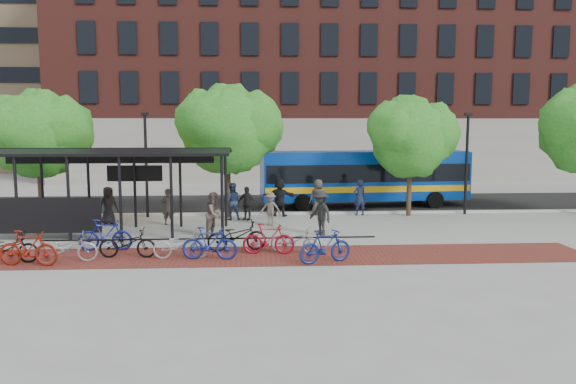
{
  "coord_description": "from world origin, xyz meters",
  "views": [
    {
      "loc": [
        -1.66,
        -24.13,
        4.56
      ],
      "look_at": [
        -0.24,
        0.28,
        1.6
      ],
      "focal_mm": 35.0,
      "sensor_mm": 36.0,
      "label": 1
    }
  ],
  "objects": [
    {
      "name": "bus_shelter",
      "position": [
        -8.13,
        -0.48,
        3.0
      ],
      "size": [
        10.6,
        3.07,
        3.6
      ],
      "color": "black",
      "rests_on": "ground"
    },
    {
      "name": "bike_4",
      "position": [
        -6.06,
        -4.99,
        0.51
      ],
      "size": [
        1.99,
        0.8,
        1.03
      ],
      "primitive_type": "imported",
      "rotation": [
        0.0,
        0.0,
        1.51
      ],
      "color": "black",
      "rests_on": "ground"
    },
    {
      "name": "pedestrian_0",
      "position": [
        -8.38,
        1.62,
        0.87
      ],
      "size": [
        1.01,
        0.95,
        1.74
      ],
      "primitive_type": "imported",
      "rotation": [
        0.0,
        0.0,
        0.64
      ],
      "color": "black",
      "rests_on": "ground"
    },
    {
      "name": "bike_2",
      "position": [
        -7.9,
        -5.6,
        0.51
      ],
      "size": [
        2.04,
        1.13,
        1.02
      ],
      "primitive_type": "imported",
      "rotation": [
        0.0,
        0.0,
        1.82
      ],
      "color": "gray",
      "rests_on": "ground"
    },
    {
      "name": "building_tower",
      "position": [
        -16.0,
        40.0,
        15.0
      ],
      "size": [
        22.0,
        22.0,
        30.0
      ],
      "primitive_type": "cube",
      "color": "#7A664C",
      "rests_on": "ground"
    },
    {
      "name": "bike_6",
      "position": [
        -4.23,
        -5.21,
        0.49
      ],
      "size": [
        1.88,
        0.73,
        0.97
      ],
      "primitive_type": "imported",
      "rotation": [
        0.0,
        0.0,
        1.61
      ],
      "color": "#A1A1A3",
      "rests_on": "ground"
    },
    {
      "name": "pedestrian_1",
      "position": [
        -5.63,
        1.29,
        0.84
      ],
      "size": [
        0.7,
        0.55,
        1.68
      ],
      "primitive_type": "imported",
      "rotation": [
        0.0,
        0.0,
        2.88
      ],
      "color": "#3F3532",
      "rests_on": "ground"
    },
    {
      "name": "bike_10",
      "position": [
        -0.28,
        -4.65,
        0.48
      ],
      "size": [
        1.92,
        1.26,
        0.96
      ],
      "primitive_type": "imported",
      "rotation": [
        0.0,
        0.0,
        1.19
      ],
      "color": "#98989A",
      "rests_on": "ground"
    },
    {
      "name": "pedestrian_6",
      "position": [
        1.49,
        3.8,
        0.91
      ],
      "size": [
        0.97,
        0.72,
        1.81
      ],
      "primitive_type": "imported",
      "rotation": [
        0.0,
        0.0,
        3.31
      ],
      "color": "#403933",
      "rests_on": "ground"
    },
    {
      "name": "bike_0",
      "position": [
        -9.83,
        -5.59,
        0.51
      ],
      "size": [
        2.04,
        1.0,
        1.03
      ],
      "primitive_type": "imported",
      "rotation": [
        0.0,
        0.0,
        1.74
      ],
      "color": "black",
      "rests_on": "ground"
    },
    {
      "name": "bike_rack_rail",
      "position": [
        -3.3,
        -4.1,
        0.0
      ],
      "size": [
        12.0,
        0.05,
        0.95
      ],
      "primitive_type": "cube",
      "color": "black",
      "rests_on": "ground"
    },
    {
      "name": "bike_3",
      "position": [
        -7.1,
        -3.88,
        0.58
      ],
      "size": [
        1.94,
        0.57,
        1.16
      ],
      "primitive_type": "imported",
      "rotation": [
        0.0,
        0.0,
        1.59
      ],
      "color": "navy",
      "rests_on": "ground"
    },
    {
      "name": "pedestrian_3",
      "position": [
        -1.0,
        0.93,
        0.76
      ],
      "size": [
        1.09,
        0.78,
        1.52
      ],
      "primitive_type": "imported",
      "rotation": [
        0.0,
        0.0,
        -0.24
      ],
      "color": "brown",
      "rests_on": "ground"
    },
    {
      "name": "curb",
      "position": [
        0.0,
        4.0,
        0.06
      ],
      "size": [
        160.0,
        0.25,
        0.12
      ],
      "primitive_type": "cube",
      "color": "#B7B7B2",
      "rests_on": "ground"
    },
    {
      "name": "bike_1",
      "position": [
        -9.0,
        -5.97,
        0.59
      ],
      "size": [
        2.01,
        0.8,
        1.17
      ],
      "primitive_type": "imported",
      "rotation": [
        0.0,
        0.0,
        1.44
      ],
      "color": "maroon",
      "rests_on": "ground"
    },
    {
      "name": "pedestrian_4",
      "position": [
        -2.09,
        2.47,
        0.81
      ],
      "size": [
        1.02,
        0.8,
        1.61
      ],
      "primitive_type": "imported",
      "rotation": [
        0.0,
        0.0,
        5.78
      ],
      "color": "black",
      "rests_on": "ground"
    },
    {
      "name": "pedestrian_8",
      "position": [
        -3.35,
        -1.5,
        0.92
      ],
      "size": [
        1.02,
        1.11,
        1.83
      ],
      "primitive_type": "imported",
      "rotation": [
        0.0,
        0.0,
        1.1
      ],
      "color": "brown",
      "rests_on": "ground"
    },
    {
      "name": "bus",
      "position": [
        4.37,
        6.58,
        1.77
      ],
      "size": [
        11.59,
        3.44,
        3.08
      ],
      "rotation": [
        0.0,
        0.0,
        0.08
      ],
      "color": "#08379F",
      "rests_on": "ground"
    },
    {
      "name": "asphalt_street",
      "position": [
        0.0,
        8.0,
        0.01
      ],
      "size": [
        160.0,
        8.0,
        0.01
      ],
      "primitive_type": "cube",
      "color": "black",
      "rests_on": "ground"
    },
    {
      "name": "bike_9",
      "position": [
        -1.22,
        -4.74,
        0.55
      ],
      "size": [
        1.85,
        0.62,
        1.1
      ],
      "primitive_type": "imported",
      "rotation": [
        0.0,
        0.0,
        1.51
      ],
      "color": "maroon",
      "rests_on": "ground"
    },
    {
      "name": "lamp_post_left",
      "position": [
        -7.0,
        3.6,
        2.75
      ],
      "size": [
        0.35,
        0.2,
        5.12
      ],
      "color": "black",
      "rests_on": "ground"
    },
    {
      "name": "pedestrian_9",
      "position": [
        1.0,
        -1.39,
        0.93
      ],
      "size": [
        1.24,
        1.38,
        1.86
      ],
      "primitive_type": "imported",
      "rotation": [
        0.0,
        0.0,
        5.3
      ],
      "color": "black",
      "rests_on": "ground"
    },
    {
      "name": "tree_c",
      "position": [
        6.09,
        3.35,
        4.05
      ],
      "size": [
        4.66,
        3.8,
        5.92
      ],
      "color": "#382619",
      "rests_on": "ground"
    },
    {
      "name": "building_brick",
      "position": [
        10.0,
        26.0,
        10.0
      ],
      "size": [
        55.0,
        14.0,
        20.0
      ],
      "primitive_type": "cube",
      "color": "maroon",
      "rests_on": "ground"
    },
    {
      "name": "bike_7",
      "position": [
        -3.23,
        -5.44,
        0.56
      ],
      "size": [
        1.93,
        0.74,
        1.13
      ],
      "primitive_type": "imported",
      "rotation": [
        0.0,
        0.0,
        1.46
      ],
      "color": "navy",
      "rests_on": "ground"
    },
    {
      "name": "ground",
      "position": [
        0.0,
        0.0,
        0.0
      ],
      "size": [
        160.0,
        160.0,
        0.0
      ],
      "primitive_type": "plane",
      "color": "#9E9E99",
      "rests_on": "ground"
    },
    {
      "name": "tree_b",
      "position": [
        -2.9,
        3.35,
        4.46
      ],
      "size": [
        5.15,
        4.2,
        6.47
      ],
      "color": "#382619",
      "rests_on": "ground"
    },
    {
      "name": "lamp_post_right",
      "position": [
        9.0,
        3.6,
        2.75
      ],
      "size": [
        0.35,
        0.2,
        5.12
      ],
      "color": "black",
      "rests_on": "ground"
    },
    {
      "name": "bike_8",
      "position": [
        -2.35,
        -4.17,
        0.56
      ],
      "size": [
        2.21,
        1.03,
        1.12
      ],
      "primitive_type": "imported",
      "rotation": [
        0.0,
        0.0,
        1.71
      ],
      "color": "black",
      "rests_on": "ground"
    },
    {
      "name": "pedestrian_2",
      "position": [
        -2.79,
        2.55,
        0.89
      ],
      "size": [
        0.9,
        0.72,
        1.79
      ],
      "primitive_type": "imported",
      "rotation": [
        0.0,
        0.0,
        3.19
      ],
      "color": "#21304E",
      "rests_on": "ground"
    },
    {
      "name": "bike_11",
      "position": [
        0.61,
        -6.11,
        0.56
      ],
      "size": [
        1.94,
        1.13,
        1.12
      ],
      "primitive_type": "imported",
      "rotation": [
        0.0,
        0.0,
        1.92
      ],
      "color": "navy",
      "rests_on": "ground"
    },
    {
      "name": "brick_strip",
      "position": [
        -2.0,
        -5.0,
        0.0
      ],
      "size": [
        24.0,
        3.0,
        0.01
      ],
      "primitive_type": "cube",
      "color": "maroon",
      "rests_on": "ground"
    },
    {
      "name": "pedestrian_5",
      "position": [
        -0.47,
        3.49,
        0.96
      ],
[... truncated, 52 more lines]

